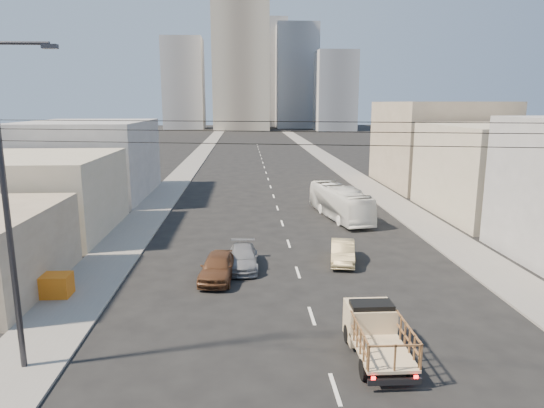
{
  "coord_description": "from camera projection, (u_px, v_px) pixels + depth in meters",
  "views": [
    {
      "loc": [
        -3.09,
        -13.18,
        9.87
      ],
      "look_at": [
        -1.36,
        17.21,
        3.5
      ],
      "focal_mm": 32.0,
      "sensor_mm": 36.0,
      "label": 1
    }
  ],
  "objects": [
    {
      "name": "sedan_brown",
      "position": [
        218.0,
        267.0,
        27.48
      ],
      "size": [
        2.32,
        4.65,
        1.52
      ],
      "primitive_type": "imported",
      "rotation": [
        0.0,
        0.0,
        -0.12
      ],
      "color": "#58341E",
      "rests_on": "ground"
    },
    {
      "name": "overhead_wires",
      "position": [
        346.0,
        133.0,
        14.7
      ],
      "size": [
        23.01,
        5.02,
        0.72
      ],
      "color": "black",
      "rests_on": "ground"
    },
    {
      "name": "crate_stack",
      "position": [
        53.0,
        285.0,
        24.85
      ],
      "size": [
        1.8,
        1.2,
        1.14
      ],
      "color": "orange",
      "rests_on": "sidewalk_left"
    },
    {
      "name": "bldg_right_far",
      "position": [
        437.0,
        144.0,
        58.16
      ],
      "size": [
        12.0,
        16.0,
        10.0
      ],
      "primitive_type": "cube",
      "color": "gray",
      "rests_on": "ground"
    },
    {
      "name": "city_bus",
      "position": [
        340.0,
        202.0,
        42.1
      ],
      "size": [
        4.06,
        10.27,
        2.79
      ],
      "primitive_type": "imported",
      "rotation": [
        0.0,
        0.0,
        0.18
      ],
      "color": "white",
      "rests_on": "ground"
    },
    {
      "name": "bldg_left_far",
      "position": [
        89.0,
        159.0,
        51.28
      ],
      "size": [
        12.0,
        16.0,
        8.0
      ],
      "primitive_type": "cube",
      "color": "gray",
      "rests_on": "ground"
    },
    {
      "name": "sidewalk_left",
      "position": [
        194.0,
        161.0,
        82.81
      ],
      "size": [
        3.5,
        180.0,
        0.12
      ],
      "primitive_type": "cube",
      "color": "slate",
      "rests_on": "ground"
    },
    {
      "name": "high_rise_tower",
      "position": [
        241.0,
        46.0,
        174.84
      ],
      "size": [
        20.0,
        20.0,
        60.0
      ],
      "primitive_type": "cube",
      "color": "gray",
      "rests_on": "ground"
    },
    {
      "name": "streetlamp_left",
      "position": [
        9.0,
        202.0,
        17.03
      ],
      "size": [
        2.36,
        0.25,
        12.0
      ],
      "color": "#2D2D33",
      "rests_on": "ground"
    },
    {
      "name": "midrise_nw",
      "position": [
        184.0,
        84.0,
        186.04
      ],
      "size": [
        15.0,
        15.0,
        34.0
      ],
      "primitive_type": "cube",
      "color": "gray",
      "rests_on": "ground"
    },
    {
      "name": "midrise_ne",
      "position": [
        297.0,
        77.0,
        192.77
      ],
      "size": [
        16.0,
        16.0,
        40.0
      ],
      "primitive_type": "cube",
      "color": "gray",
      "rests_on": "ground"
    },
    {
      "name": "bldg_left_mid",
      "position": [
        36.0,
        195.0,
        36.85
      ],
      "size": [
        11.0,
        12.0,
        6.0
      ],
      "primitive_type": "cube",
      "color": "#A8A087",
      "rests_on": "ground"
    },
    {
      "name": "sedan_grey",
      "position": [
        243.0,
        258.0,
        29.42
      ],
      "size": [
        1.83,
        4.45,
        1.29
      ],
      "primitive_type": "imported",
      "rotation": [
        0.0,
        0.0,
        -0.01
      ],
      "color": "gray",
      "rests_on": "ground"
    },
    {
      "name": "flatbed_pickup",
      "position": [
        377.0,
        331.0,
        19.02
      ],
      "size": [
        1.95,
        4.41,
        1.9
      ],
      "color": "#CFB38A",
      "rests_on": "ground"
    },
    {
      "name": "bldg_right_mid",
      "position": [
        501.0,
        171.0,
        42.7
      ],
      "size": [
        11.0,
        14.0,
        8.0
      ],
      "primitive_type": "cube",
      "color": "#A8A087",
      "rests_on": "ground"
    },
    {
      "name": "midrise_east",
      "position": [
        335.0,
        91.0,
        175.12
      ],
      "size": [
        14.0,
        14.0,
        28.0
      ],
      "primitive_type": "cube",
      "color": "gray",
      "rests_on": "ground"
    },
    {
      "name": "sedan_tan",
      "position": [
        343.0,
        252.0,
        30.44
      ],
      "size": [
        2.15,
        4.3,
        1.35
      ],
      "primitive_type": "imported",
      "rotation": [
        0.0,
        0.0,
        -0.18
      ],
      "color": "tan",
      "rests_on": "ground"
    },
    {
      "name": "sidewalk_right",
      "position": [
        330.0,
        160.0,
        84.12
      ],
      "size": [
        3.5,
        180.0,
        0.12
      ],
      "primitive_type": "cube",
      "color": "slate",
      "rests_on": "ground"
    },
    {
      "name": "midrise_back",
      "position": [
        265.0,
        74.0,
        206.35
      ],
      "size": [
        18.0,
        18.0,
        44.0
      ],
      "primitive_type": "cube",
      "color": "gray",
      "rests_on": "ground"
    },
    {
      "name": "lane_dashes",
      "position": [
        267.0,
        176.0,
        66.86
      ],
      "size": [
        0.15,
        104.0,
        0.01
      ],
      "color": "silver",
      "rests_on": "ground"
    }
  ]
}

